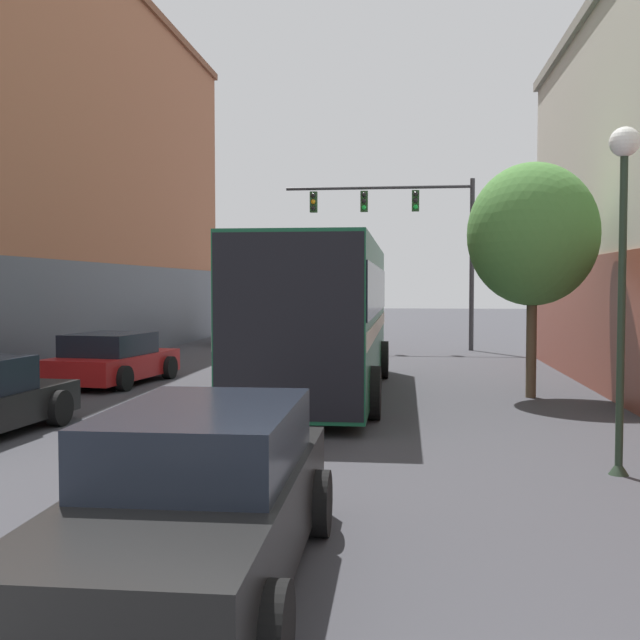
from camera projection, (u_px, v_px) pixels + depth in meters
lane_center_line at (280, 389)px, 18.02m from camera, size 0.14×42.87×0.01m
building_left_brick at (6, 157)px, 23.86m from camera, size 6.71×28.18×12.99m
bus at (322, 311)px, 17.02m from camera, size 2.89×10.08×3.41m
hatchback_foreground at (200, 502)px, 6.16m from camera, size 1.95×4.53×1.47m
parked_car_left_near at (112, 360)px, 18.93m from camera, size 2.51×4.14×1.29m
parked_car_left_mid at (248, 327)px, 32.45m from camera, size 2.29×4.31×1.45m
traffic_signal_gantry at (410, 224)px, 28.77m from camera, size 7.27×0.36×6.57m
street_lamp at (623, 246)px, 9.69m from camera, size 0.39×0.39×4.53m
street_tree_near at (533, 235)px, 16.47m from camera, size 2.87×2.58×5.20m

